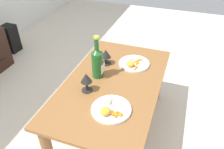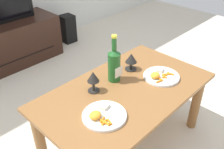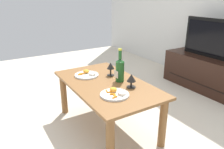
{
  "view_description": "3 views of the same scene",
  "coord_description": "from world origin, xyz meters",
  "views": [
    {
      "loc": [
        -1.21,
        -0.42,
        1.48
      ],
      "look_at": [
        0.01,
        0.01,
        0.56
      ],
      "focal_mm": 35.31,
      "sensor_mm": 36.0,
      "label": 1
    },
    {
      "loc": [
        -1.01,
        -0.85,
        1.46
      ],
      "look_at": [
        -0.04,
        0.08,
        0.6
      ],
      "focal_mm": 40.43,
      "sensor_mm": 36.0,
      "label": 2
    },
    {
      "loc": [
        1.69,
        -0.97,
        1.31
      ],
      "look_at": [
        -0.02,
        0.07,
        0.56
      ],
      "focal_mm": 34.77,
      "sensor_mm": 36.0,
      "label": 3
    }
  ],
  "objects": [
    {
      "name": "ground_plane",
      "position": [
        0.0,
        0.0,
        0.0
      ],
      "size": [
        6.4,
        6.4,
        0.0
      ],
      "primitive_type": "plane",
      "color": "beige"
    },
    {
      "name": "dining_table",
      "position": [
        0.0,
        0.0,
        0.41
      ],
      "size": [
        1.17,
        0.67,
        0.5
      ],
      "color": "brown",
      "rests_on": "ground_plane"
    },
    {
      "name": "tv_stand",
      "position": [
        -0.08,
        1.73,
        0.24
      ],
      "size": [
        1.28,
        0.47,
        0.48
      ],
      "color": "black",
      "rests_on": "ground_plane"
    },
    {
      "name": "floor_speaker",
      "position": [
        0.82,
        1.72,
        0.18
      ],
      "size": [
        0.17,
        0.17,
        0.36
      ],
      "primitive_type": "cube",
      "rotation": [
        0.0,
        0.0,
        -0.04
      ],
      "color": "black",
      "rests_on": "ground_plane"
    },
    {
      "name": "wine_bottle",
      "position": [
        0.03,
        0.13,
        0.63
      ],
      "size": [
        0.08,
        0.09,
        0.33
      ],
      "color": "#1E5923",
      "rests_on": "dining_table"
    },
    {
      "name": "goblet_left",
      "position": [
        -0.15,
        0.14,
        0.6
      ],
      "size": [
        0.08,
        0.08,
        0.14
      ],
      "color": "black",
      "rests_on": "dining_table"
    },
    {
      "name": "goblet_right",
      "position": [
        0.21,
        0.14,
        0.58
      ],
      "size": [
        0.09,
        0.09,
        0.13
      ],
      "color": "black",
      "rests_on": "dining_table"
    },
    {
      "name": "dinner_plate_left",
      "position": [
        -0.28,
        -0.08,
        0.51
      ],
      "size": [
        0.25,
        0.25,
        0.05
      ],
      "color": "white",
      "rests_on": "dining_table"
    },
    {
      "name": "dinner_plate_right",
      "position": [
        0.27,
        -0.08,
        0.51
      ],
      "size": [
        0.25,
        0.25,
        0.05
      ],
      "color": "white",
      "rests_on": "dining_table"
    }
  ]
}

